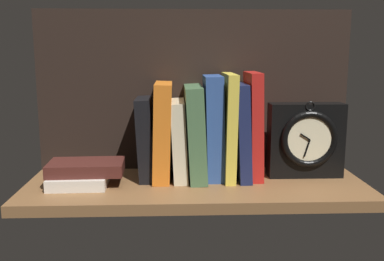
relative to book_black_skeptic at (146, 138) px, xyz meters
The scene contains 12 objects.
ground_plane 17.08cm from the book_black_skeptic, 21.62° to the right, with size 80.24×28.80×2.50cm, color brown.
back_panel 18.46cm from the book_black_skeptic, 36.83° to the left, with size 80.24×1.20×41.11cm, color black.
book_black_skeptic is the anchor object (origin of this frame).
book_orange_pandolfini 4.47cm from the book_black_skeptic, ahead, with size 4.01×14.96×23.31cm, color orange.
book_cream_twain 8.08cm from the book_black_skeptic, ahead, with size 3.35×14.55×19.00cm, color beige.
book_green_romantic 12.16cm from the book_black_skeptic, ahead, with size 4.08×16.85×22.55cm, color #476B44.
book_blue_modern 16.71cm from the book_black_skeptic, ahead, with size 4.16×12.17×25.01cm, color #2D4C8E.
book_yellow_seinlanguage 20.33cm from the book_black_skeptic, ahead, with size 2.48×15.45×25.49cm, color gold.
book_navy_bierce 23.15cm from the book_black_skeptic, ahead, with size 2.84×15.24×23.17cm, color #192147.
book_red_requiem 26.38cm from the book_black_skeptic, ahead, with size 2.81×12.64×25.80cm, color red.
framed_clock 39.26cm from the book_black_skeptic, ahead, with size 18.28×6.50×19.09cm.
book_stack_side 16.79cm from the book_black_skeptic, 160.55° to the right, with size 17.54×12.18×5.47cm.
Camera 1 is at (-4.98, -99.23, 30.99)cm, focal length 40.80 mm.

